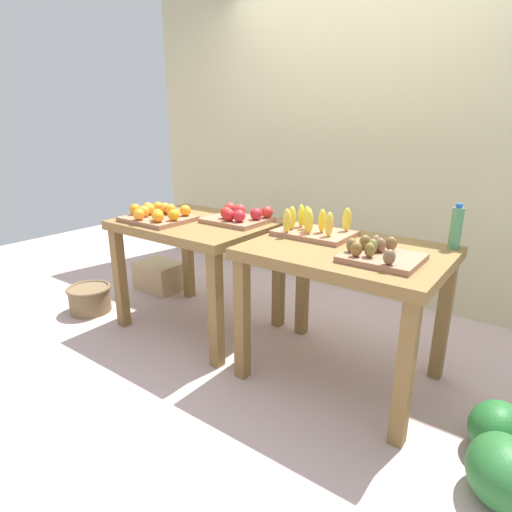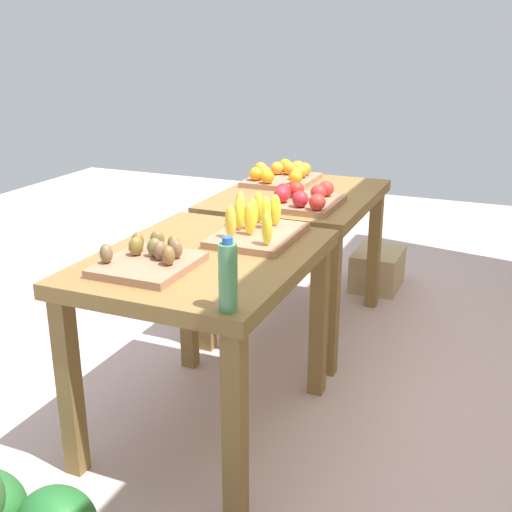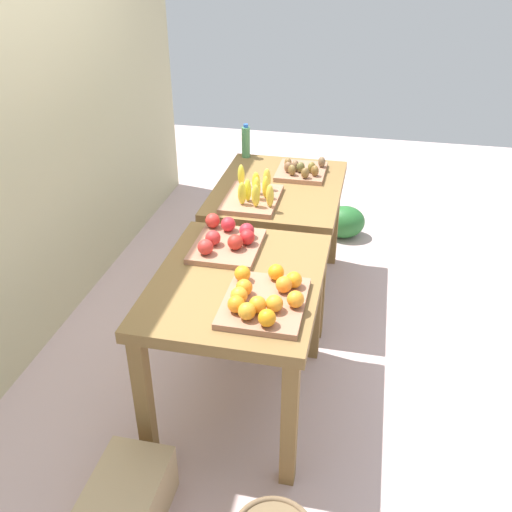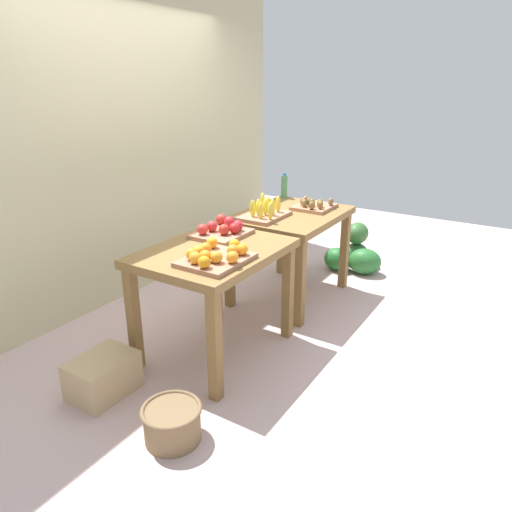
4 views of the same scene
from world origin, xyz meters
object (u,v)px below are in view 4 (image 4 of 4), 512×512
(display_table_left, at_px, (214,265))
(wicker_basket, at_px, (172,422))
(display_table_right, at_px, (290,226))
(banana_crate, at_px, (264,212))
(apple_bin, at_px, (222,230))
(cardboard_produce_box, at_px, (103,376))
(water_bottle, at_px, (284,186))
(kiwi_bin, at_px, (314,205))
(orange_bin, at_px, (215,256))
(watermelon_pile, at_px, (355,253))

(display_table_left, xyz_separation_m, wicker_basket, (-0.88, -0.35, -0.57))
(display_table_right, bearing_deg, display_table_left, 180.00)
(banana_crate, height_order, wicker_basket, banana_crate)
(apple_bin, relative_size, cardboard_produce_box, 1.01)
(banana_crate, relative_size, water_bottle, 1.82)
(kiwi_bin, height_order, wicker_basket, kiwi_bin)
(banana_crate, xyz_separation_m, wicker_basket, (-1.72, -0.46, -0.73))
(banana_crate, distance_m, cardboard_produce_box, 1.80)
(wicker_basket, bearing_deg, display_table_left, 21.79)
(display_table_left, distance_m, apple_bin, 0.34)
(display_table_left, xyz_separation_m, display_table_right, (1.12, 0.00, 0.00))
(display_table_left, height_order, kiwi_bin, kiwi_bin)
(orange_bin, height_order, apple_bin, apple_bin)
(banana_crate, bearing_deg, watermelon_pile, -16.78)
(wicker_basket, relative_size, cardboard_produce_box, 0.84)
(display_table_left, distance_m, banana_crate, 0.87)
(display_table_left, bearing_deg, watermelon_pile, -7.22)
(display_table_left, xyz_separation_m, water_bottle, (1.58, 0.32, 0.23))
(kiwi_bin, xyz_separation_m, wicker_basket, (-2.21, -0.23, -0.72))
(orange_bin, bearing_deg, banana_crate, 14.77)
(display_table_right, xyz_separation_m, banana_crate, (-0.27, 0.11, 0.17))
(water_bottle, bearing_deg, orange_bin, -164.59)
(display_table_left, relative_size, water_bottle, 4.30)
(display_table_right, distance_m, wicker_basket, 2.10)
(display_table_right, distance_m, orange_bin, 1.35)
(display_table_left, xyz_separation_m, cardboard_produce_box, (-0.79, 0.30, -0.55))
(wicker_basket, xyz_separation_m, cardboard_produce_box, (0.08, 0.65, 0.02))
(watermelon_pile, relative_size, cardboard_produce_box, 1.57)
(kiwi_bin, height_order, water_bottle, water_bottle)
(display_table_right, bearing_deg, wicker_basket, -170.05)
(orange_bin, distance_m, cardboard_produce_box, 1.04)
(apple_bin, distance_m, wicker_basket, 1.44)
(display_table_right, height_order, water_bottle, water_bottle)
(kiwi_bin, bearing_deg, banana_crate, 155.20)
(water_bottle, relative_size, wicker_basket, 0.72)
(orange_bin, xyz_separation_m, water_bottle, (1.79, 0.49, 0.07))
(orange_bin, bearing_deg, kiwi_bin, 2.00)
(apple_bin, height_order, wicker_basket, apple_bin)
(water_bottle, bearing_deg, display_table_right, -145.03)
(water_bottle, distance_m, cardboard_produce_box, 2.50)
(wicker_basket, bearing_deg, orange_bin, 15.03)
(orange_bin, bearing_deg, water_bottle, 15.41)
(display_table_left, relative_size, display_table_right, 1.00)
(display_table_right, xyz_separation_m, water_bottle, (0.46, 0.32, 0.23))
(cardboard_produce_box, bearing_deg, apple_bin, -9.45)
(banana_crate, xyz_separation_m, water_bottle, (0.73, 0.21, 0.07))
(kiwi_bin, relative_size, water_bottle, 1.49)
(banana_crate, bearing_deg, wicker_basket, -165.13)
(water_bottle, xyz_separation_m, watermelon_pile, (0.50, -0.59, -0.74))
(banana_crate, height_order, water_bottle, water_bottle)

